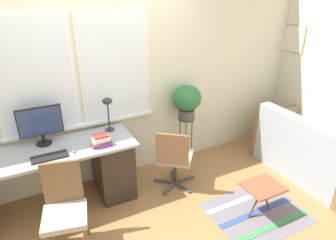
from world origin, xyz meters
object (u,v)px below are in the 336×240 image
Objects in this scene: potted_plant at (187,100)px; folding_stool at (263,188)px; desk_chair_wooden at (64,208)px; office_chair_swivel at (174,157)px; monitor at (41,124)px; keyboard at (50,157)px; book_stack at (101,141)px; plant_stand at (186,125)px; mouse at (74,151)px; couch_loveseat at (309,154)px; desk_lamp at (108,105)px.

folding_stool is (0.21, -1.32, -0.63)m from potted_plant.
desk_chair_wooden is 1.94× the size of potted_plant.
monitor is at bearing 21.11° from office_chair_swivel.
book_stack is at bearing 0.48° from keyboard.
desk_chair_wooden is at bearing -155.73° from plant_stand.
potted_plant is (1.57, 0.34, 0.20)m from mouse.
couch_loveseat reaches higher than mouse.
mouse is at bearing 151.19° from folding_stool.
folding_stool is at bearing -28.81° from mouse.
office_chair_swivel is 1.80× the size of potted_plant.
office_chair_swivel reaches higher than keyboard.
desk_lamp is 0.50× the size of office_chair_swivel.
desk_lamp is (0.74, 0.34, 0.31)m from keyboard.
desk_lamp is 1.99m from folding_stool.
monitor is 8.12× the size of mouse.
folding_stool is (1.28, -1.32, -0.74)m from desk_lamp.
keyboard is 0.57m from desk_chair_wooden.
plant_stand is 0.38m from potted_plant.
couch_loveseat is 1.20m from folding_stool.
desk_lamp reaches higher than potted_plant.
monitor reaches higher than potted_plant.
keyboard is at bearing -155.51° from desk_lamp.
keyboard is at bearing 105.09° from desk_chair_wooden.
office_chair_swivel is at bearing -133.85° from potted_plant.
plant_stand is 1.36m from folding_stool.
folding_stool is at bearing 163.92° from office_chair_swivel.
desk_chair_wooden is at bearing -137.15° from book_stack.
mouse is at bearing 77.37° from desk_chair_wooden.
couch_loveseat is at bearing -17.19° from monitor.
book_stack is (0.56, -0.33, -0.18)m from monitor.
monitor is 0.64× the size of plant_stand.
mouse is 0.68m from desk_lamp.
monitor is 0.31× the size of couch_loveseat.
desk_lamp reaches higher than office_chair_swivel.
office_chair_swivel is 0.56× the size of couch_loveseat.
couch_loveseat is (2.63, -0.66, -0.53)m from book_stack.
couch_loveseat is at bearing -35.76° from potted_plant.
mouse is 1.62m from potted_plant.
mouse is at bearing -1.34° from keyboard.
couch_loveseat is at bearing -22.14° from desk_lamp.
couch_loveseat is (3.19, -0.99, -0.71)m from monitor.
desk_lamp reaches higher than keyboard.
potted_plant reaches higher than folding_stool.
book_stack is 2.76m from couch_loveseat.
desk_chair_wooden is 0.61× the size of couch_loveseat.
mouse is (0.24, -0.01, 0.01)m from keyboard.
desk_chair_wooden is at bearing -114.81° from mouse.
monitor reaches higher than mouse.
folding_stool is at bearing -25.98° from keyboard.
mouse is at bearing -178.06° from book_stack.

